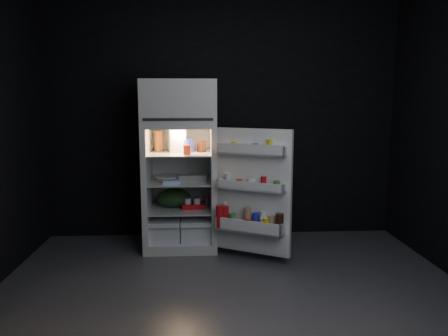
{
  "coord_description": "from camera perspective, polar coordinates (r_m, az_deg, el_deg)",
  "views": [
    {
      "loc": [
        -0.26,
        -3.32,
        1.57
      ],
      "look_at": [
        -0.01,
        1.0,
        0.9
      ],
      "focal_mm": 35.0,
      "sensor_mm": 36.0,
      "label": 1
    }
  ],
  "objects": [
    {
      "name": "milk_jug",
      "position": [
        4.68,
        -6.16,
        3.55
      ],
      "size": [
        0.19,
        0.19,
        0.24
      ],
      "primitive_type": "cube",
      "rotation": [
        0.0,
        0.0,
        0.19
      ],
      "color": "white",
      "rests_on": "refrigerator"
    },
    {
      "name": "floor",
      "position": [
        3.69,
        1.15,
        -16.42
      ],
      "size": [
        4.0,
        3.4,
        0.0
      ],
      "primitive_type": "cube",
      "color": "#4D4D52",
      "rests_on": "ground"
    },
    {
      "name": "small_carton",
      "position": [
        4.45,
        -4.84,
        2.39
      ],
      "size": [
        0.08,
        0.06,
        0.1
      ],
      "primitive_type": "cube",
      "rotation": [
        0.0,
        0.0,
        -0.08
      ],
      "color": "red",
      "rests_on": "refrigerator"
    },
    {
      "name": "pie",
      "position": [
        4.72,
        -7.26,
        -1.32
      ],
      "size": [
        0.4,
        0.4,
        0.04
      ],
      "primitive_type": "cylinder",
      "rotation": [
        0.0,
        0.0,
        -0.4
      ],
      "color": "tan",
      "rests_on": "refrigerator"
    },
    {
      "name": "mayo_jar",
      "position": [
        4.66,
        -4.76,
        2.93
      ],
      "size": [
        0.14,
        0.14,
        0.14
      ],
      "primitive_type": "cylinder",
      "rotation": [
        0.0,
        0.0,
        0.19
      ],
      "color": "#2025B1",
      "rests_on": "refrigerator"
    },
    {
      "name": "egg_carton",
      "position": [
        4.61,
        -4.19,
        -1.34
      ],
      "size": [
        0.3,
        0.13,
        0.07
      ],
      "primitive_type": "cube",
      "rotation": [
        0.0,
        0.0,
        0.08
      ],
      "color": "gray",
      "rests_on": "refrigerator"
    },
    {
      "name": "fridge_door",
      "position": [
        4.21,
        3.71,
        -3.41
      ],
      "size": [
        0.72,
        0.51,
        1.22
      ],
      "color": "white",
      "rests_on": "ground"
    },
    {
      "name": "refrigerator",
      "position": [
        4.69,
        -5.72,
        1.22
      ],
      "size": [
        0.76,
        0.71,
        1.78
      ],
      "color": "white",
      "rests_on": "ground"
    },
    {
      "name": "wall_front",
      "position": [
        1.66,
        5.83,
        1.04
      ],
      "size": [
        4.0,
        0.0,
        2.7
      ],
      "primitive_type": "cube",
      "color": "black",
      "rests_on": "ground"
    },
    {
      "name": "produce_bag",
      "position": [
        4.79,
        -6.56,
        -3.89
      ],
      "size": [
        0.44,
        0.4,
        0.2
      ],
      "primitive_type": "ellipsoid",
      "rotation": [
        0.0,
        0.0,
        0.27
      ],
      "color": "#193815",
      "rests_on": "refrigerator"
    },
    {
      "name": "wrapped_pkg",
      "position": [
        4.84,
        -3.83,
        -0.97
      ],
      "size": [
        0.15,
        0.14,
        0.05
      ],
      "primitive_type": "cube",
      "rotation": [
        0.0,
        0.0,
        -0.36
      ],
      "color": "beige",
      "rests_on": "refrigerator"
    },
    {
      "name": "small_can_red",
      "position": [
        4.84,
        -3.51,
        -4.34
      ],
      "size": [
        0.08,
        0.08,
        0.09
      ],
      "primitive_type": "cylinder",
      "rotation": [
        0.0,
        0.0,
        0.19
      ],
      "color": "red",
      "rests_on": "refrigerator"
    },
    {
      "name": "small_can_silver",
      "position": [
        4.92,
        -2.28,
        -4.13
      ],
      "size": [
        0.07,
        0.07,
        0.09
      ],
      "primitive_type": "cylinder",
      "rotation": [
        0.0,
        0.0,
        -0.14
      ],
      "color": "silver",
      "rests_on": "refrigerator"
    },
    {
      "name": "wall_back",
      "position": [
        5.04,
        -0.31,
        6.3
      ],
      "size": [
        4.0,
        0.0,
        2.7
      ],
      "primitive_type": "cube",
      "color": "black",
      "rests_on": "ground"
    },
    {
      "name": "jam_jar",
      "position": [
        4.68,
        -2.93,
        2.91
      ],
      "size": [
        0.13,
        0.13,
        0.13
      ],
      "primitive_type": "cylinder",
      "rotation": [
        0.0,
        0.0,
        -0.33
      ],
      "color": "black",
      "rests_on": "refrigerator"
    },
    {
      "name": "amber_bottle",
      "position": [
        4.78,
        -8.54,
        3.49
      ],
      "size": [
        0.11,
        0.11,
        0.22
      ],
      "primitive_type": "cylinder",
      "rotation": [
        0.0,
        0.0,
        0.36
      ],
      "color": "#C2591F",
      "rests_on": "refrigerator"
    },
    {
      "name": "yogurt_tray",
      "position": [
        4.71,
        -4.03,
        -4.98
      ],
      "size": [
        0.25,
        0.15,
        0.05
      ],
      "primitive_type": "cube",
      "rotation": [
        0.0,
        0.0,
        0.07
      ],
      "color": "red",
      "rests_on": "refrigerator"
    },
    {
      "name": "flat_package",
      "position": [
        4.49,
        -6.93,
        -1.85
      ],
      "size": [
        0.19,
        0.12,
        0.04
      ],
      "primitive_type": "cube",
      "rotation": [
        0.0,
        0.0,
        0.19
      ],
      "color": "#98CBEB",
      "rests_on": "refrigerator"
    }
  ]
}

